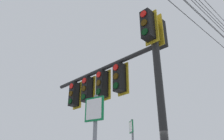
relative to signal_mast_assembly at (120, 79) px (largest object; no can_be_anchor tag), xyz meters
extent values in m
cylinder|color=black|center=(1.22, 0.63, -1.41)|extent=(0.20, 0.20, 5.59)
cylinder|color=black|center=(-0.88, -0.48, 0.60)|extent=(4.27, 2.33, 0.14)
cube|color=black|center=(1.36, 0.36, 1.15)|extent=(0.41, 0.41, 0.90)
cube|color=#B29319|center=(1.28, 0.51, 1.15)|extent=(0.41, 0.24, 1.04)
cylinder|color=red|center=(1.43, 0.22, 1.45)|extent=(0.19, 0.12, 0.20)
cylinder|color=#3C2703|center=(1.43, 0.22, 1.15)|extent=(0.19, 0.12, 0.20)
cylinder|color=black|center=(1.43, 0.22, 0.85)|extent=(0.19, 0.12, 0.20)
cube|color=black|center=(1.08, 0.89, 1.15)|extent=(0.41, 0.41, 0.90)
cube|color=#B29319|center=(1.16, 0.74, 1.15)|extent=(0.41, 0.24, 1.04)
cylinder|color=red|center=(1.00, 1.04, 1.45)|extent=(0.19, 0.12, 0.20)
cylinder|color=#3C2703|center=(1.00, 1.04, 1.15)|extent=(0.19, 0.12, 0.20)
cylinder|color=black|center=(1.00, 1.04, 0.85)|extent=(0.19, 0.12, 0.20)
cube|color=black|center=(-0.01, -0.02, 0.05)|extent=(0.40, 0.40, 0.90)
cube|color=#B29319|center=(-0.09, 0.13, 0.05)|extent=(0.41, 0.24, 1.04)
cylinder|color=red|center=(0.06, -0.17, 0.35)|extent=(0.19, 0.12, 0.20)
cylinder|color=#3C2703|center=(0.06, -0.17, 0.05)|extent=(0.19, 0.12, 0.20)
cylinder|color=black|center=(0.06, -0.17, -0.25)|extent=(0.19, 0.12, 0.20)
cube|color=black|center=(-0.71, -0.38, 0.05)|extent=(0.40, 0.40, 0.90)
cube|color=#B29319|center=(-0.79, -0.23, 0.05)|extent=(0.41, 0.23, 1.04)
cylinder|color=red|center=(-0.64, -0.53, 0.35)|extent=(0.19, 0.12, 0.20)
cylinder|color=#3C2703|center=(-0.64, -0.53, 0.05)|extent=(0.19, 0.12, 0.20)
cylinder|color=black|center=(-0.64, -0.53, -0.25)|extent=(0.19, 0.12, 0.20)
cube|color=black|center=(-1.41, -0.75, 0.05)|extent=(0.41, 0.41, 0.90)
cube|color=#B29319|center=(-1.49, -0.60, 0.05)|extent=(0.40, 0.25, 1.04)
cylinder|color=red|center=(-1.33, -0.90, 0.35)|extent=(0.19, 0.12, 0.20)
cylinder|color=#3C2703|center=(-1.33, -0.90, 0.05)|extent=(0.19, 0.12, 0.20)
cylinder|color=black|center=(-1.33, -0.90, -0.25)|extent=(0.19, 0.12, 0.20)
cube|color=black|center=(-2.11, -1.12, 0.05)|extent=(0.41, 0.41, 0.90)
cube|color=#B29319|center=(-2.19, -0.97, 0.05)|extent=(0.40, 0.25, 1.04)
cylinder|color=red|center=(-2.03, -1.26, 0.35)|extent=(0.19, 0.13, 0.20)
cylinder|color=#3C2703|center=(-2.03, -1.26, 0.05)|extent=(0.19, 0.13, 0.20)
cylinder|color=black|center=(-2.03, -1.26, -0.25)|extent=(0.19, 0.13, 0.20)
cube|color=#0C7238|center=(2.21, -1.26, -1.56)|extent=(0.31, 0.27, 0.42)
cube|color=white|center=(2.22, -1.28, -1.56)|extent=(0.25, 0.22, 0.36)
cube|color=#0C7238|center=(-0.89, 0.67, -1.26)|extent=(0.38, 0.07, 0.39)
cube|color=white|center=(-0.89, 0.66, -1.26)|extent=(0.32, 0.04, 0.33)
cylinder|color=black|center=(0.60, 1.86, 2.96)|extent=(13.73, 27.12, 0.82)
camera|label=1|loc=(5.81, -2.05, -2.48)|focal=34.53mm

